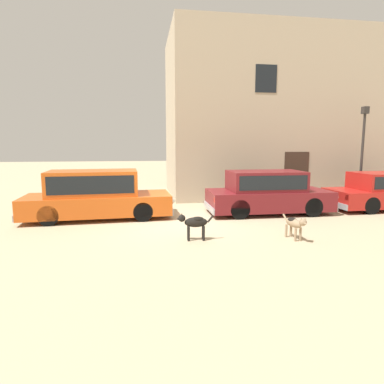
# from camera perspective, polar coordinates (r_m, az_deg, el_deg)

# --- Properties ---
(ground_plane) EXTENTS (80.00, 80.00, 0.00)m
(ground_plane) POSITION_cam_1_polar(r_m,az_deg,el_deg) (10.31, -3.22, -5.19)
(ground_plane) COLOR tan
(parked_sedan_nearest) EXTENTS (4.87, 2.01, 1.57)m
(parked_sedan_nearest) POSITION_cam_1_polar(r_m,az_deg,el_deg) (11.09, -16.42, -0.28)
(parked_sedan_nearest) COLOR #D15619
(parked_sedan_nearest) RESTS_ON ground_plane
(parked_sedan_second) EXTENTS (4.37, 1.77, 1.49)m
(parked_sedan_second) POSITION_cam_1_polar(r_m,az_deg,el_deg) (11.73, 12.98, 0.10)
(parked_sedan_second) COLOR maroon
(parked_sedan_second) RESTS_ON ground_plane
(apartment_block) EXTENTS (14.85, 5.18, 7.49)m
(apartment_block) POSITION_cam_1_polar(r_m,az_deg,el_deg) (18.04, 20.89, 12.00)
(apartment_block) COLOR tan
(apartment_block) RESTS_ON ground_plane
(stray_dog_spotted) EXTENTS (0.95, 0.23, 0.69)m
(stray_dog_spotted) POSITION_cam_1_polar(r_m,az_deg,el_deg) (8.23, 0.39, -5.30)
(stray_dog_spotted) COLOR black
(stray_dog_spotted) RESTS_ON ground_plane
(stray_dog_tan) EXTENTS (0.29, 1.00, 0.64)m
(stray_dog_tan) POSITION_cam_1_polar(r_m,az_deg,el_deg) (8.70, 17.52, -5.22)
(stray_dog_tan) COLOR #997F60
(stray_dog_tan) RESTS_ON ground_plane
(street_lamp) EXTENTS (0.22, 0.22, 3.89)m
(street_lamp) POSITION_cam_1_polar(r_m,az_deg,el_deg) (14.90, 27.68, 7.66)
(street_lamp) COLOR #2D2B28
(street_lamp) RESTS_ON ground_plane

